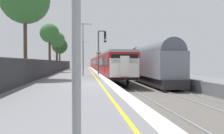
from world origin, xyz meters
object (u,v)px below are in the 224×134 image
(speed_limit_sign, at_px, (99,60))
(freight_train_adjacent_track, at_px, (130,62))
(platform_lamp_mid, at_px, (83,45))
(commuter_train_at_platform, at_px, (101,63))
(signal_gantry, at_px, (100,47))
(background_tree_back, at_px, (60,46))
(background_tree_right, at_px, (49,34))
(background_tree_left, at_px, (25,0))
(platform_lamp_far, at_px, (84,53))
(background_tree_centre, at_px, (56,40))

(speed_limit_sign, bearing_deg, freight_train_adjacent_track, 59.69)
(freight_train_adjacent_track, bearing_deg, speed_limit_sign, -120.31)
(freight_train_adjacent_track, relative_size, platform_lamp_mid, 6.67)
(freight_train_adjacent_track, relative_size, speed_limit_sign, 13.43)
(commuter_train_at_platform, bearing_deg, platform_lamp_mid, -98.40)
(signal_gantry, height_order, background_tree_back, background_tree_back)
(freight_train_adjacent_track, bearing_deg, background_tree_right, -175.86)
(commuter_train_at_platform, relative_size, background_tree_left, 6.44)
(platform_lamp_far, xyz_separation_m, background_tree_back, (-5.17, 4.15, 1.55))
(freight_train_adjacent_track, bearing_deg, platform_lamp_mid, -122.77)
(signal_gantry, distance_m, platform_lamp_mid, 4.61)
(background_tree_left, xyz_separation_m, background_tree_back, (-0.03, 29.81, -2.15))
(signal_gantry, relative_size, platform_lamp_far, 0.96)
(freight_train_adjacent_track, distance_m, signal_gantry, 9.80)
(platform_lamp_far, distance_m, background_tree_back, 6.81)
(commuter_train_at_platform, distance_m, platform_lamp_mid, 25.27)
(platform_lamp_mid, height_order, background_tree_right, background_tree_right)
(commuter_train_at_platform, xyz_separation_m, speed_limit_sign, (-1.85, -22.98, 0.55))
(signal_gantry, xyz_separation_m, background_tree_left, (-7.32, -7.78, 3.65))
(speed_limit_sign, distance_m, platform_lamp_mid, 3.09)
(signal_gantry, bearing_deg, speed_limit_sign, -99.44)
(platform_lamp_mid, height_order, background_tree_back, background_tree_back)
(background_tree_centre, bearing_deg, background_tree_right, -89.35)
(speed_limit_sign, height_order, platform_lamp_far, platform_lamp_far)
(background_tree_left, relative_size, background_tree_centre, 1.26)
(platform_lamp_mid, height_order, platform_lamp_far, platform_lamp_mid)
(speed_limit_sign, relative_size, background_tree_left, 0.30)
(signal_gantry, xyz_separation_m, background_tree_right, (-7.34, 6.95, 2.37))
(freight_train_adjacent_track, height_order, background_tree_left, background_tree_left)
(platform_lamp_far, bearing_deg, freight_train_adjacent_track, -52.47)
(platform_lamp_mid, distance_m, background_tree_back, 26.64)
(background_tree_right, bearing_deg, platform_lamp_far, 64.74)
(commuter_train_at_platform, relative_size, platform_lamp_mid, 10.54)
(freight_train_adjacent_track, bearing_deg, background_tree_left, -129.30)
(signal_gantry, distance_m, platform_lamp_far, 18.01)
(commuter_train_at_platform, distance_m, background_tree_right, 17.09)
(freight_train_adjacent_track, xyz_separation_m, speed_limit_sign, (-5.85, -10.01, 0.31))
(platform_lamp_mid, height_order, background_tree_centre, background_tree_centre)
(speed_limit_sign, distance_m, background_tree_back, 25.34)
(speed_limit_sign, bearing_deg, background_tree_centre, 110.46)
(speed_limit_sign, height_order, background_tree_right, background_tree_right)
(speed_limit_sign, relative_size, platform_lamp_far, 0.50)
(speed_limit_sign, xyz_separation_m, background_tree_centre, (-7.10, 19.03, 3.97))
(signal_gantry, xyz_separation_m, background_tree_centre, (-7.46, 16.91, 2.36))
(speed_limit_sign, distance_m, background_tree_right, 12.13)
(freight_train_adjacent_track, height_order, background_tree_right, background_tree_right)
(background_tree_left, bearing_deg, freight_train_adjacent_track, 50.70)
(commuter_train_at_platform, relative_size, signal_gantry, 10.99)
(background_tree_left, bearing_deg, background_tree_centre, 90.31)
(platform_lamp_far, height_order, background_tree_left, background_tree_left)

